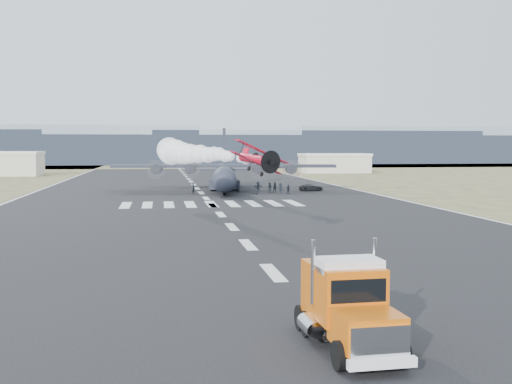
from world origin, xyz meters
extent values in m
plane|color=black|center=(0.00, 0.00, 0.00)|extent=(500.00, 500.00, 0.00)
cube|color=brown|center=(0.00, 230.00, 0.00)|extent=(500.00, 80.00, 0.00)
cube|color=gray|center=(-65.00, 260.00, 8.50)|extent=(150.00, 50.00, 17.00)
cube|color=gray|center=(0.00, 260.00, 6.50)|extent=(150.00, 50.00, 13.00)
cube|color=gray|center=(65.00, 260.00, 7.50)|extent=(150.00, 50.00, 15.00)
cube|color=gray|center=(130.00, 260.00, 8.50)|extent=(150.00, 50.00, 17.00)
cube|color=#BCB7A7|center=(46.00, 150.00, 2.60)|extent=(20.00, 12.00, 5.20)
cube|color=silver|center=(46.00, 150.00, 5.50)|extent=(20.50, 12.50, 0.80)
cube|color=black|center=(0.24, -14.95, 0.57)|extent=(1.47, 7.11, 0.26)
cube|color=orange|center=(0.39, -18.06, 1.40)|extent=(2.50, 2.60, 1.35)
cube|color=silver|center=(0.45, -19.36, 1.30)|extent=(2.29, 0.26, 1.14)
cube|color=white|center=(0.46, -19.57, 0.57)|extent=(2.61, 0.43, 0.36)
cube|color=orange|center=(0.30, -16.20, 2.28)|extent=(2.68, 1.99, 2.28)
cube|color=black|center=(0.34, -17.08, 2.65)|extent=(2.29, 0.23, 0.93)
cube|color=white|center=(0.29, -15.89, 3.48)|extent=(2.67, 1.78, 0.52)
cube|color=orange|center=(0.21, -14.33, 1.97)|extent=(2.69, 2.20, 2.70)
cylinder|color=black|center=(-0.78, -18.54, 0.57)|extent=(0.47, 1.16, 1.14)
cylinder|color=black|center=(1.60, -18.42, 0.57)|extent=(0.47, 1.16, 1.14)
cylinder|color=black|center=(-0.99, -14.18, 0.57)|extent=(0.47, 1.16, 1.14)
cylinder|color=black|center=(1.40, -14.07, 0.57)|extent=(0.47, 1.16, 1.14)
cylinder|color=black|center=(-1.04, -13.14, 0.57)|extent=(0.47, 1.16, 1.14)
cylinder|color=black|center=(1.35, -13.03, 0.57)|extent=(0.47, 1.16, 1.14)
cylinder|color=#B60C2F|center=(0.94, 13.99, 7.17)|extent=(1.70, 4.49, 0.80)
sphere|color=black|center=(0.90, 14.16, 7.48)|extent=(0.62, 0.62, 0.62)
cylinder|color=black|center=(1.38, 11.91, 7.17)|extent=(0.97, 0.70, 0.88)
cylinder|color=black|center=(1.45, 11.61, 7.17)|extent=(1.91, 0.43, 1.94)
cube|color=#B60C2F|center=(1.01, 13.64, 6.86)|extent=(5.02, 1.90, 2.08)
cube|color=#B60C2F|center=(1.07, 13.38, 7.92)|extent=(5.18, 1.93, 2.15)
cube|color=#B60C2F|center=(0.52, 15.98, 7.61)|extent=(0.25, 0.80, 0.88)
cube|color=#B60C2F|center=(0.52, 15.98, 7.17)|extent=(1.86, 0.97, 0.07)
cylinder|color=black|center=(0.40, 13.15, 6.11)|extent=(0.18, 0.40, 0.39)
cylinder|color=black|center=(1.78, 13.44, 6.11)|extent=(0.18, 0.40, 0.39)
sphere|color=white|center=(0.48, 16.15, 7.17)|extent=(0.62, 0.62, 0.62)
sphere|color=white|center=(0.04, 18.22, 7.20)|extent=(0.81, 0.81, 0.81)
sphere|color=white|center=(-0.41, 20.30, 7.22)|extent=(1.00, 1.00, 1.00)
sphere|color=white|center=(-0.85, 22.37, 7.25)|extent=(1.18, 1.18, 1.18)
sphere|color=white|center=(-1.29, 24.44, 7.28)|extent=(1.37, 1.37, 1.37)
sphere|color=white|center=(-1.73, 26.52, 7.30)|extent=(1.56, 1.56, 1.56)
sphere|color=white|center=(-2.18, 28.59, 7.33)|extent=(1.75, 1.75, 1.75)
sphere|color=white|center=(-2.62, 30.66, 7.35)|extent=(1.94, 1.94, 1.94)
sphere|color=white|center=(-3.06, 32.74, 7.38)|extent=(2.13, 2.13, 2.13)
sphere|color=white|center=(-3.50, 34.81, 7.41)|extent=(2.31, 2.31, 2.31)
sphere|color=white|center=(-3.94, 36.88, 7.43)|extent=(2.50, 2.50, 2.50)
sphere|color=white|center=(-4.39, 38.96, 7.46)|extent=(2.69, 2.69, 2.69)
sphere|color=white|center=(-4.83, 41.03, 7.49)|extent=(2.88, 2.88, 2.88)
sphere|color=white|center=(-5.27, 43.11, 7.51)|extent=(3.07, 3.07, 3.07)
sphere|color=white|center=(-5.71, 45.18, 7.54)|extent=(3.26, 3.26, 3.26)
sphere|color=white|center=(-6.16, 47.25, 7.57)|extent=(3.45, 3.45, 3.45)
cylinder|color=#1E222D|center=(4.63, 77.05, 2.65)|extent=(6.98, 28.81, 4.08)
sphere|color=#1E222D|center=(3.17, 62.85, 2.65)|extent=(4.08, 4.08, 4.08)
cone|color=#1E222D|center=(6.09, 91.24, 2.65)|extent=(4.68, 6.50, 4.08)
cube|color=#1E222D|center=(4.53, 76.03, 4.59)|extent=(40.99, 8.43, 0.51)
cylinder|color=#1E222D|center=(-7.69, 76.78, 4.08)|extent=(2.22, 4.04, 1.83)
cylinder|color=#3F3F44|center=(-7.90, 74.75, 4.08)|extent=(3.45, 0.41, 3.47)
cylinder|color=#1E222D|center=(-1.61, 76.15, 4.08)|extent=(2.22, 4.04, 1.83)
cylinder|color=#3F3F44|center=(-1.82, 74.12, 4.08)|extent=(3.45, 0.41, 3.47)
cylinder|color=#1E222D|center=(10.56, 74.90, 4.08)|extent=(2.22, 4.04, 1.83)
cylinder|color=#3F3F44|center=(10.35, 72.87, 4.08)|extent=(3.45, 0.41, 3.47)
cylinder|color=#1E222D|center=(16.64, 74.27, 4.08)|extent=(2.22, 4.04, 1.83)
cylinder|color=#3F3F44|center=(16.43, 72.25, 4.08)|extent=(3.45, 0.41, 3.47)
cube|color=#1E222D|center=(5.88, 89.21, 7.75)|extent=(1.08, 4.63, 8.15)
cube|color=#1E222D|center=(5.94, 89.72, 3.47)|extent=(14.51, 4.50, 0.36)
cube|color=#1E222D|center=(2.51, 78.29, 1.12)|extent=(1.84, 6.21, 1.63)
cylinder|color=black|center=(2.51, 78.29, 0.56)|extent=(0.62, 1.17, 1.12)
cube|color=#1E222D|center=(6.97, 77.83, 1.12)|extent=(1.84, 6.21, 1.63)
cylinder|color=black|center=(6.97, 77.83, 0.56)|extent=(0.62, 1.17, 1.12)
cylinder|color=black|center=(3.48, 65.89, 0.46)|extent=(0.50, 0.95, 0.92)
imported|color=black|center=(20.36, 73.81, 0.61)|extent=(4.69, 2.73, 1.23)
imported|color=black|center=(6.31, 70.38, 0.92)|extent=(0.70, 0.59, 1.85)
imported|color=black|center=(11.94, 70.19, 0.92)|extent=(0.99, 0.73, 1.85)
imported|color=black|center=(13.59, 68.39, 0.93)|extent=(1.30, 1.15, 1.86)
imported|color=black|center=(14.74, 67.34, 0.81)|extent=(1.06, 0.82, 1.62)
imported|color=black|center=(9.16, 67.29, 0.80)|extent=(0.63, 0.86, 1.60)
imported|color=black|center=(10.43, 73.67, 0.89)|extent=(1.74, 0.99, 1.79)
imported|color=black|center=(-1.52, 68.84, 0.93)|extent=(0.81, 0.86, 1.87)
imported|color=black|center=(13.26, 71.77, 0.89)|extent=(0.92, 0.63, 1.77)
camera|label=1|loc=(-7.38, -41.06, 8.36)|focal=45.00mm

